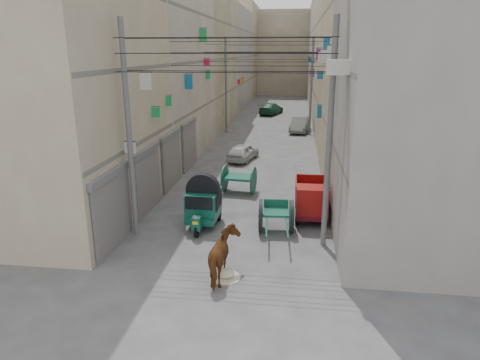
% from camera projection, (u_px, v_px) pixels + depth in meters
% --- Properties ---
extents(ground, '(140.00, 140.00, 0.00)m').
position_uv_depth(ground, '(189.00, 340.00, 10.62)').
color(ground, '#444447').
rests_on(ground, ground).
extents(building_row_left, '(8.00, 62.00, 14.00)m').
position_uv_depth(building_row_left, '(192.00, 55.00, 42.13)').
color(building_row_left, '#B7AD8B').
rests_on(building_row_left, ground).
extents(building_row_right, '(8.00, 62.00, 14.00)m').
position_uv_depth(building_row_right, '(358.00, 56.00, 40.14)').
color(building_row_right, gray).
rests_on(building_row_right, ground).
extents(end_cap_building, '(22.00, 10.00, 13.00)m').
position_uv_depth(end_cap_building, '(284.00, 53.00, 71.37)').
color(end_cap_building, '#B6A78F').
rests_on(end_cap_building, ground).
extents(shutters_left, '(0.18, 14.40, 2.88)m').
position_uv_depth(shutters_left, '(161.00, 168.00, 20.52)').
color(shutters_left, '#4D4D52').
rests_on(shutters_left, ground).
extents(signboards, '(8.22, 40.52, 5.67)m').
position_uv_depth(signboards, '(262.00, 102.00, 30.18)').
color(signboards, '#0C4F8A').
rests_on(signboards, ground).
extents(ac_units, '(0.70, 6.55, 3.35)m').
position_uv_depth(ac_units, '(333.00, 35.00, 15.29)').
color(ac_units, beige).
rests_on(ac_units, ground).
extents(utility_poles, '(7.40, 22.20, 8.00)m').
position_uv_depth(utility_poles, '(256.00, 101.00, 25.59)').
color(utility_poles, '#5D5D60').
rests_on(utility_poles, ground).
extents(overhead_cables, '(7.40, 22.52, 1.12)m').
position_uv_depth(overhead_cables, '(252.00, 53.00, 22.32)').
color(overhead_cables, black).
rests_on(overhead_cables, ground).
extents(auto_rickshaw, '(1.38, 2.39, 1.68)m').
position_uv_depth(auto_rickshaw, '(203.00, 202.00, 17.34)').
color(auto_rickshaw, black).
rests_on(auto_rickshaw, ground).
extents(tonga_cart, '(1.44, 2.95, 1.30)m').
position_uv_depth(tonga_cart, '(276.00, 215.00, 16.81)').
color(tonga_cart, black).
rests_on(tonga_cart, ground).
extents(mini_truck, '(1.36, 2.95, 1.65)m').
position_uv_depth(mini_truck, '(311.00, 202.00, 18.01)').
color(mini_truck, black).
rests_on(mini_truck, ground).
extents(second_cart, '(1.71, 1.55, 1.39)m').
position_uv_depth(second_cart, '(239.00, 179.00, 21.44)').
color(second_cart, '#12503C').
rests_on(second_cart, ground).
extents(feed_sack, '(0.60, 0.48, 0.30)m').
position_uv_depth(feed_sack, '(225.00, 273.00, 13.49)').
color(feed_sack, beige).
rests_on(feed_sack, ground).
extents(horse, '(0.89, 1.90, 1.59)m').
position_uv_depth(horse, '(224.00, 257.00, 13.19)').
color(horse, brown).
rests_on(horse, ground).
extents(distant_car_white, '(2.06, 3.49, 1.12)m').
position_uv_depth(distant_car_white, '(243.00, 152.00, 27.92)').
color(distant_car_white, '#B2B2B2').
rests_on(distant_car_white, ground).
extents(distant_car_grey, '(1.92, 4.13, 1.31)m').
position_uv_depth(distant_car_grey, '(300.00, 125.00, 37.69)').
color(distant_car_grey, slate).
rests_on(distant_car_grey, ground).
extents(distant_car_green, '(2.91, 4.75, 1.29)m').
position_uv_depth(distant_car_green, '(271.00, 109.00, 48.19)').
color(distant_car_green, '#1B4E33').
rests_on(distant_car_green, ground).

